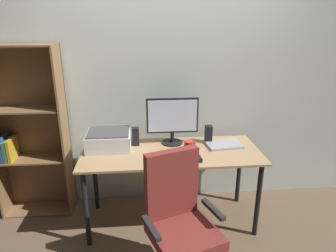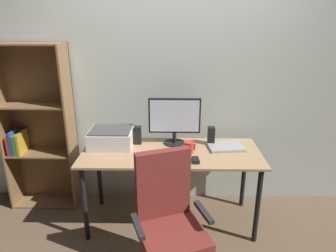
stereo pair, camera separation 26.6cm
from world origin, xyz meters
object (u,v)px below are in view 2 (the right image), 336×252
at_px(office_chair, 169,228).
at_px(keyboard, 171,160).
at_px(laptop, 226,147).
at_px(printer, 111,137).
at_px(desk, 171,160).
at_px(mouse, 195,160).
at_px(speaker_right, 211,136).
at_px(speaker_left, 138,135).
at_px(bookshelf, 38,130).
at_px(coffee_mug, 189,147).
at_px(monitor, 175,118).

bearing_deg(office_chair, keyboard, 69.21).
relative_size(laptop, printer, 0.80).
relative_size(desk, printer, 4.03).
xyz_separation_m(mouse, speaker_right, (0.17, 0.39, 0.07)).
xyz_separation_m(laptop, office_chair, (-0.51, -0.80, -0.29)).
bearing_deg(keyboard, speaker_right, 44.60).
xyz_separation_m(laptop, speaker_right, (-0.13, 0.09, 0.07)).
height_order(desk, keyboard, keyboard).
distance_m(desk, speaker_right, 0.45).
bearing_deg(office_chair, speaker_right, 46.61).
bearing_deg(mouse, keyboard, 170.53).
xyz_separation_m(keyboard, printer, (-0.56, 0.32, 0.07)).
distance_m(speaker_left, bookshelf, 1.04).
bearing_deg(laptop, coffee_mug, -168.40).
height_order(mouse, speaker_left, speaker_left).
height_order(monitor, bookshelf, bookshelf).
bearing_deg(coffee_mug, mouse, -75.33).
bearing_deg(coffee_mug, office_chair, -103.53).
height_order(keyboard, speaker_left, speaker_left).
distance_m(speaker_left, office_chair, 1.01).
bearing_deg(printer, desk, -13.25).
xyz_separation_m(speaker_left, bookshelf, (-1.03, 0.15, -0.01)).
distance_m(desk, laptop, 0.52).
relative_size(mouse, office_chair, 0.10).
xyz_separation_m(monitor, office_chair, (-0.04, -0.90, -0.53)).
xyz_separation_m(keyboard, laptop, (0.51, 0.28, 0.00)).
distance_m(speaker_left, printer, 0.25).
bearing_deg(speaker_right, speaker_left, 180.00).
relative_size(mouse, coffee_mug, 0.92).
bearing_deg(office_chair, mouse, 47.02).
bearing_deg(printer, bookshelf, 165.82).
height_order(monitor, coffee_mug, monitor).
relative_size(printer, office_chair, 0.40).
distance_m(desk, monitor, 0.39).
bearing_deg(coffee_mug, speaker_left, 156.84).
bearing_deg(speaker_right, laptop, -34.19).
bearing_deg(coffee_mug, speaker_right, 42.90).
xyz_separation_m(speaker_right, printer, (-0.94, -0.05, -0.00)).
relative_size(speaker_right, office_chair, 0.17).
bearing_deg(laptop, speaker_right, 138.97).
bearing_deg(laptop, monitor, 161.83).
bearing_deg(speaker_left, office_chair, -70.67).
bearing_deg(bookshelf, coffee_mug, -13.17).
bearing_deg(desk, speaker_left, 150.23).
bearing_deg(speaker_left, bookshelf, 171.80).
bearing_deg(laptop, printer, 171.14).
bearing_deg(speaker_right, bookshelf, 175.09).
distance_m(monitor, office_chair, 1.04).
height_order(coffee_mug, printer, printer).
height_order(laptop, bookshelf, bookshelf).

